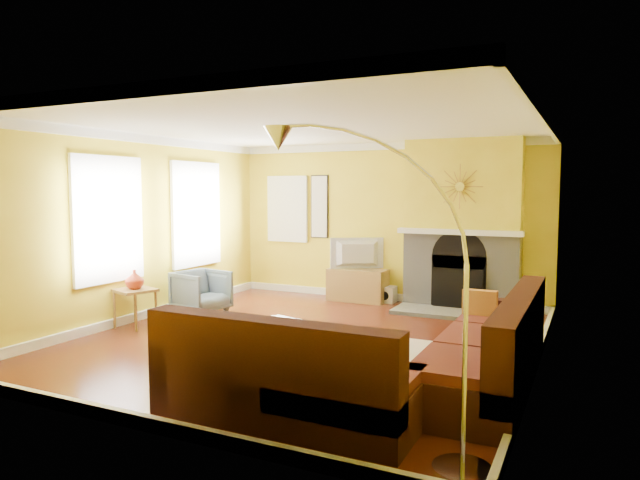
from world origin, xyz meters
The scene contains 27 objects.
floor centered at (0.00, 0.00, -0.01)m, with size 5.50×6.00×0.02m, color maroon.
ceiling centered at (0.00, 0.00, 2.71)m, with size 5.50×6.00×0.02m, color white.
wall_back centered at (0.00, 3.01, 1.35)m, with size 5.50×0.02×2.70m, color yellow.
wall_front centered at (0.00, -3.01, 1.35)m, with size 5.50×0.02×2.70m, color yellow.
wall_left centered at (-2.76, 0.00, 1.35)m, with size 0.02×6.00×2.70m, color yellow.
wall_right centered at (2.76, 0.00, 1.35)m, with size 0.02×6.00×2.70m, color yellow.
baseboard centered at (0.00, 0.00, 0.06)m, with size 5.50×6.00×0.12m, color white, non-canonical shape.
crown_molding centered at (0.00, 0.00, 2.64)m, with size 5.50×6.00×0.12m, color white, non-canonical shape.
window_left_near centered at (-2.72, 1.30, 1.50)m, with size 0.06×1.22×1.72m, color white.
window_left_far centered at (-2.72, -0.60, 1.50)m, with size 0.06×1.22×1.72m, color white.
window_back centered at (-1.90, 2.96, 1.55)m, with size 0.82×0.06×1.22m, color white.
wall_art centered at (-1.25, 2.97, 1.60)m, with size 0.34×0.04×1.14m, color white.
fireplace centered at (1.35, 2.80, 1.35)m, with size 1.80×0.40×2.70m, color gray, non-canonical shape.
mantel centered at (1.35, 2.56, 1.25)m, with size 1.92×0.22×0.08m, color white.
hearth centered at (1.35, 2.25, 0.03)m, with size 1.80×0.70×0.06m, color gray.
sunburst centered at (1.35, 2.57, 1.95)m, with size 0.70×0.04×0.70m, color olive, non-canonical shape.
rug centered at (0.38, -0.30, 0.01)m, with size 2.40×1.80×0.02m, color beige.
sectional_sofa centered at (1.32, -0.99, 0.45)m, with size 2.87×3.41×0.90m, color #381712, non-canonical shape.
coffee_table centered at (0.14, -0.94, 0.19)m, with size 0.98×0.98×0.39m, color white, non-canonical shape.
media_console centered at (-0.38, 2.68, 0.28)m, with size 1.00×0.45×0.55m, color olive.
tv centered at (-0.38, 2.68, 0.82)m, with size 0.92×0.12×0.53m, color black.
subwoofer centered at (0.12, 2.77, 0.14)m, with size 0.27×0.27×0.27m, color white.
armchair centered at (-2.21, 0.75, 0.33)m, with size 0.70×0.72×0.66m, color slate.
side_table centered at (-2.46, -0.40, 0.27)m, with size 0.49×0.49×0.53m, color olive, non-canonical shape.
vase centered at (-2.46, -0.40, 0.67)m, with size 0.26×0.26×0.27m, color red.
book centered at (-0.01, -0.85, 0.40)m, with size 0.22×0.29×0.03m, color white.
arc_lamp centered at (1.86, -2.62, 1.18)m, with size 1.48×0.36×2.36m, color silver, non-canonical shape.
Camera 1 is at (3.22, -6.31, 1.90)m, focal length 32.00 mm.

